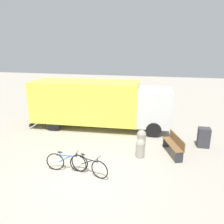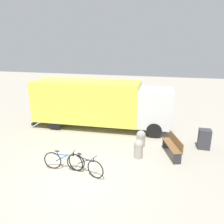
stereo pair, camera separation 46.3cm
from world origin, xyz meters
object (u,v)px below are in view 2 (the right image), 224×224
(delivery_truck, at_px, (100,102))
(bicycle_near, at_px, (64,161))
(bicycle_middle, at_px, (85,165))
(bollard_far_bench, at_px, (141,138))
(bollard_near_bench, at_px, (138,148))
(park_bench, at_px, (173,145))
(utility_box, at_px, (204,139))

(delivery_truck, height_order, bicycle_near, delivery_truck)
(delivery_truck, distance_m, bicycle_near, 5.25)
(bicycle_near, relative_size, bicycle_middle, 1.04)
(bicycle_near, xyz_separation_m, bollard_far_bench, (2.71, 3.00, 0.04))
(bollard_near_bench, bearing_deg, park_bench, 21.64)
(utility_box, bearing_deg, bicycle_near, -148.43)
(delivery_truck, height_order, bollard_far_bench, delivery_truck)
(park_bench, xyz_separation_m, bollard_near_bench, (-1.50, -0.60, -0.06))
(park_bench, xyz_separation_m, bicycle_middle, (-3.31, -2.47, -0.12))
(delivery_truck, xyz_separation_m, bollard_far_bench, (2.81, -2.12, -1.14))
(park_bench, xyz_separation_m, bollard_far_bench, (-1.55, 0.62, -0.08))
(bollard_near_bench, bearing_deg, bicycle_near, -147.08)
(delivery_truck, xyz_separation_m, utility_box, (5.83, -1.60, -1.08))
(park_bench, xyz_separation_m, bicycle_near, (-4.26, -2.38, -0.12))
(bicycle_middle, xyz_separation_m, bollard_far_bench, (1.76, 3.08, 0.04))
(bollard_near_bench, xyz_separation_m, utility_box, (2.97, 1.73, 0.03))
(park_bench, height_order, bollard_near_bench, park_bench)
(bicycle_middle, height_order, bollard_near_bench, bollard_near_bench)
(bicycle_middle, bearing_deg, park_bench, 53.89)
(delivery_truck, xyz_separation_m, bollard_near_bench, (2.86, -3.33, -1.11))
(delivery_truck, relative_size, utility_box, 8.55)
(bicycle_middle, relative_size, bollard_far_bench, 2.01)
(bicycle_middle, relative_size, utility_box, 1.68)
(bicycle_near, distance_m, utility_box, 6.72)
(park_bench, bearing_deg, bollard_far_bench, 49.39)
(bicycle_near, height_order, bollard_near_bench, bollard_near_bench)
(bollard_near_bench, bearing_deg, delivery_truck, 130.65)
(bicycle_near, distance_m, bicycle_middle, 0.95)
(park_bench, distance_m, bollard_far_bench, 1.67)
(bicycle_near, bearing_deg, bicycle_middle, -10.50)
(bollard_far_bench, bearing_deg, bicycle_middle, -119.70)
(delivery_truck, bearing_deg, bollard_near_bench, -52.25)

